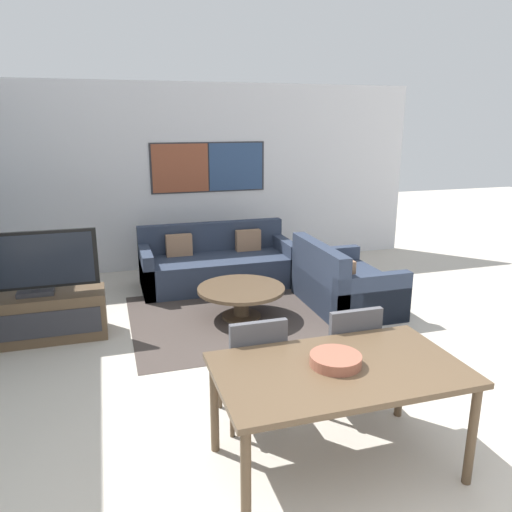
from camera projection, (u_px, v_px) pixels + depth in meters
The scene contains 11 objects.
wall_back at pixel (203, 177), 7.72m from camera, with size 6.97×0.09×2.80m.
area_rug at pixel (241, 317), 5.91m from camera, with size 2.56×2.16×0.01m.
tv_console at pixel (39, 317), 5.25m from camera, with size 1.37×0.49×0.50m.
television at pixel (32, 264), 5.10m from camera, with size 1.29×0.20×0.67m.
sofa_main at pixel (216, 265), 7.06m from camera, with size 2.11×0.93×0.83m.
sofa_side at pixel (341, 286), 6.16m from camera, with size 0.93×1.38×0.83m.
coffee_table at pixel (241, 295), 5.83m from camera, with size 1.02×1.02×0.37m.
dining_table at pixel (339, 377), 3.20m from camera, with size 1.60×0.92×0.74m.
dining_chair_left at pixel (254, 364), 3.73m from camera, with size 0.46×0.46×0.89m.
dining_chair_centre at pixel (346, 351), 3.94m from camera, with size 0.46×0.46×0.89m.
fruit_bowl at pixel (336, 359), 3.20m from camera, with size 0.33×0.33×0.07m.
Camera 1 is at (-1.47, -2.00, 2.26)m, focal length 35.00 mm.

